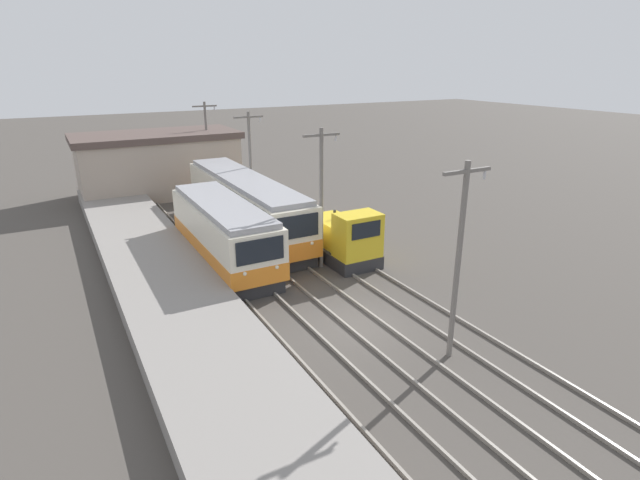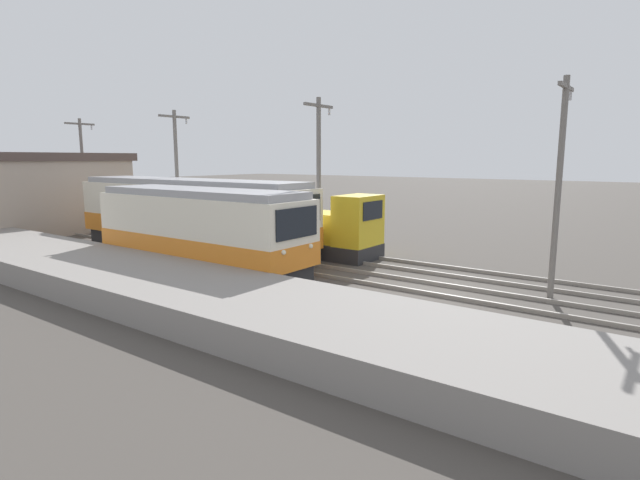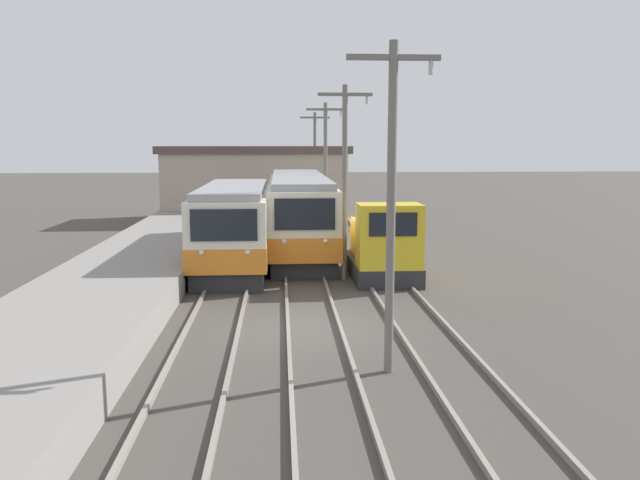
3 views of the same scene
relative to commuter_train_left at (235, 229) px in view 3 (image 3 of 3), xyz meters
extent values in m
plane|color=#47423D|center=(2.60, -8.98, -1.61)|extent=(200.00, 200.00, 0.00)
cube|color=gray|center=(-3.65, -8.98, -1.17)|extent=(4.50, 54.00, 0.88)
cube|color=gray|center=(-0.72, -8.98, -1.54)|extent=(0.10, 60.00, 0.14)
cube|color=gray|center=(0.72, -8.98, -1.54)|extent=(0.10, 60.00, 0.14)
cube|color=gray|center=(2.08, -8.98, -1.54)|extent=(0.10, 60.00, 0.14)
cube|color=gray|center=(3.52, -8.98, -1.54)|extent=(0.10, 60.00, 0.14)
cube|color=gray|center=(5.08, -8.98, -1.54)|extent=(0.10, 60.00, 0.14)
cube|color=gray|center=(6.52, -8.98, -1.54)|extent=(0.10, 60.00, 0.14)
cube|color=#28282B|center=(0.00, 0.01, -1.26)|extent=(2.58, 9.66, 0.70)
cube|color=silver|center=(0.00, 0.01, 0.32)|extent=(2.80, 10.06, 2.45)
cube|color=orange|center=(0.00, 0.01, -0.46)|extent=(2.84, 10.10, 0.88)
cube|color=black|center=(0.00, -5.05, 0.81)|extent=(2.24, 0.06, 1.08)
sphere|color=silver|center=(-0.77, -5.06, -0.12)|extent=(0.18, 0.18, 0.18)
sphere|color=silver|center=(0.77, -5.06, -0.12)|extent=(0.18, 0.18, 0.18)
cube|color=#939399|center=(0.00, 0.01, 1.69)|extent=(2.46, 9.66, 0.28)
cube|color=#28282B|center=(2.80, 4.19, -1.26)|extent=(2.58, 14.10, 0.70)
cube|color=silver|center=(2.80, 4.19, 0.42)|extent=(2.80, 14.68, 2.66)
cube|color=orange|center=(2.80, 4.19, -0.43)|extent=(2.84, 14.72, 0.96)
cube|color=black|center=(2.80, -3.18, 0.95)|extent=(2.24, 0.06, 1.17)
sphere|color=silver|center=(2.03, -3.19, -0.06)|extent=(0.18, 0.18, 0.18)
sphere|color=silver|center=(3.57, -3.19, -0.06)|extent=(0.18, 0.18, 0.18)
cube|color=#939399|center=(2.80, 4.19, 1.89)|extent=(2.46, 14.10, 0.28)
cube|color=#28282B|center=(5.80, -2.40, -1.26)|extent=(2.40, 4.69, 0.70)
cube|color=gold|center=(5.80, -3.99, 0.24)|extent=(2.28, 1.50, 2.30)
cube|color=black|center=(5.80, -4.76, 0.75)|extent=(1.68, 0.04, 0.83)
cube|color=gold|center=(5.80, -1.65, -0.21)|extent=(1.92, 3.09, 1.40)
cylinder|color=black|center=(5.80, -1.65, 0.74)|extent=(0.16, 0.16, 0.50)
cylinder|color=slate|center=(4.30, -12.59, 2.02)|extent=(0.20, 0.20, 7.25)
cube|color=slate|center=(4.30, -12.59, 5.30)|extent=(2.00, 0.12, 0.12)
cylinder|color=#B2B2B7|center=(5.10, -12.59, 5.10)|extent=(0.10, 0.10, 0.30)
cylinder|color=slate|center=(4.30, -2.85, 2.02)|extent=(0.20, 0.20, 7.25)
cube|color=slate|center=(4.30, -2.85, 5.30)|extent=(2.00, 0.12, 0.12)
cylinder|color=#B2B2B7|center=(5.10, -2.85, 5.10)|extent=(0.10, 0.10, 0.30)
cylinder|color=slate|center=(4.30, 6.89, 2.02)|extent=(0.20, 0.20, 7.25)
cube|color=slate|center=(4.30, 6.89, 5.30)|extent=(2.00, 0.12, 0.12)
cylinder|color=#B2B2B7|center=(5.10, 6.89, 5.10)|extent=(0.10, 0.10, 0.30)
cylinder|color=slate|center=(4.30, 16.63, 2.02)|extent=(0.20, 0.20, 7.25)
cube|color=slate|center=(4.30, 16.63, 5.30)|extent=(2.00, 0.12, 0.12)
cylinder|color=#B2B2B7|center=(5.10, 16.63, 5.10)|extent=(0.10, 0.10, 0.30)
cube|color=#AD9E8E|center=(0.29, 17.02, 0.64)|extent=(12.00, 6.00, 4.50)
cube|color=#51423D|center=(0.29, 17.02, 3.14)|extent=(12.60, 6.30, 0.50)
camera|label=1|loc=(-7.57, -24.25, 8.61)|focal=28.00mm
camera|label=2|loc=(-13.56, -15.90, 3.04)|focal=28.00mm
camera|label=3|loc=(1.88, -25.96, 3.48)|focal=35.00mm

